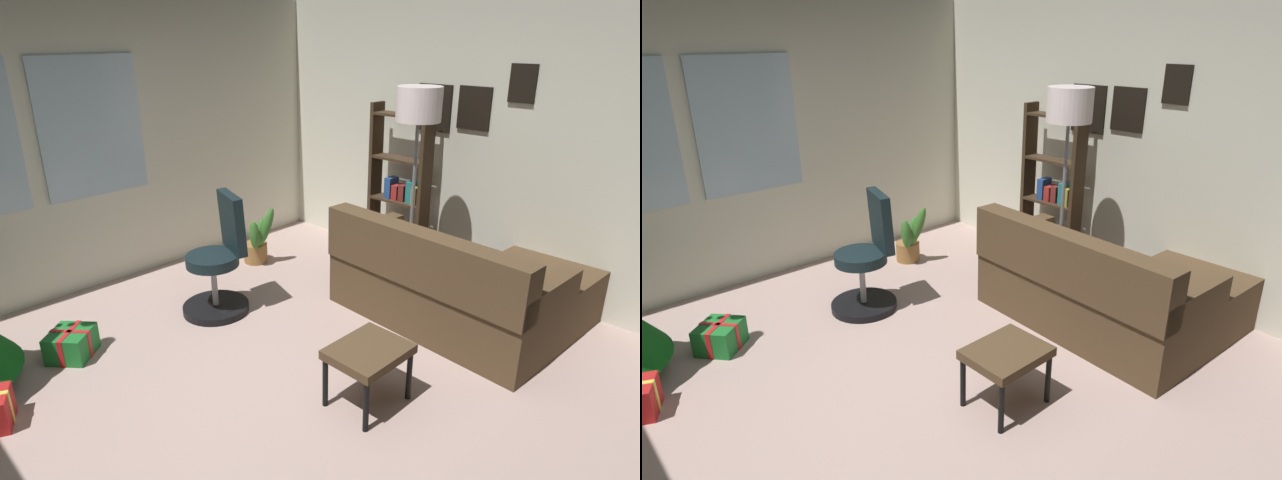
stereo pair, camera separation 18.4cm
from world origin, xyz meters
The scene contains 10 objects.
ground_plane centered at (0.00, 0.00, -0.05)m, with size 5.18×5.00×0.10m, color #B1958C.
wall_back_with_windows centered at (-0.02, 2.55, 1.34)m, with size 5.18×0.12×2.66m.
wall_right_with_frames centered at (2.64, 0.00, 1.33)m, with size 0.12×5.00×2.66m.
couch centered at (1.74, -0.29, 0.32)m, with size 1.52×1.87×0.87m.
footstool centered at (0.44, -0.42, 0.35)m, with size 0.49×0.40×0.41m.
gift_box_green centered at (-0.68, 1.47, 0.10)m, with size 0.41×0.41×0.21m.
office_chair centered at (0.52, 1.27, 0.40)m, with size 0.57×0.56×1.02m.
bookshelf centered at (2.38, 0.81, 0.72)m, with size 0.18×0.64×1.61m.
floor_lamp centered at (1.92, 0.34, 1.57)m, with size 0.37×0.37×1.83m.
potted_plant centered at (1.37, 1.81, 0.23)m, with size 0.33×0.37×0.63m.
Camera 1 is at (-1.79, -2.19, 2.23)m, focal length 29.85 mm.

